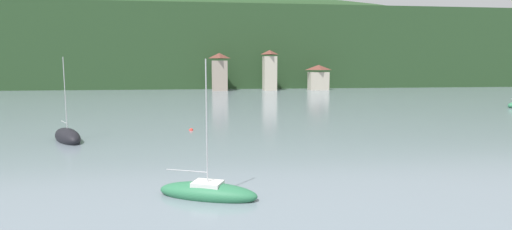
{
  "coord_description": "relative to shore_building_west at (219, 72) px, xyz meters",
  "views": [
    {
      "loc": [
        -3.56,
        17.91,
        6.37
      ],
      "look_at": [
        0.0,
        46.06,
        2.8
      ],
      "focal_mm": 28.35,
      "sensor_mm": 36.0,
      "label": 1
    }
  ],
  "objects": [
    {
      "name": "shore_building_westcentral",
      "position": [
        12.31,
        -0.4,
        0.38
      ],
      "size": [
        3.22,
        4.39,
        9.84
      ],
      "color": "#BCB29E",
      "rests_on": "ground_plane"
    },
    {
      "name": "sailboat_near_6",
      "position": [
        -3.51,
        -80.27,
        -4.16
      ],
      "size": [
        5.17,
        3.27,
        6.9
      ],
      "rotation": [
        0.0,
        0.0,
        5.9
      ],
      "color": "#2D754C",
      "rests_on": "ground_plane"
    },
    {
      "name": "shore_building_west",
      "position": [
        0.0,
        0.0,
        0.0
      ],
      "size": [
        3.86,
        5.24,
        9.09
      ],
      "color": "gray",
      "rests_on": "ground_plane"
    },
    {
      "name": "mooring_buoy_mid",
      "position": [
        -4.96,
        -60.07,
        -4.42
      ],
      "size": [
        0.42,
        0.42,
        0.42
      ],
      "primitive_type": "sphere",
      "color": "red",
      "rests_on": "ground_plane"
    },
    {
      "name": "wooded_hillside",
      "position": [
        2.14,
        42.56,
        4.83
      ],
      "size": [
        352.0,
        64.85,
        47.24
      ],
      "color": "#264223",
      "rests_on": "ground_plane"
    },
    {
      "name": "sailboat_mid_7",
      "position": [
        -15.05,
        -64.2,
        -4.08
      ],
      "size": [
        4.06,
        5.33,
        7.38
      ],
      "rotation": [
        0.0,
        0.0,
        5.24
      ],
      "color": "black",
      "rests_on": "ground_plane"
    },
    {
      "name": "shore_building_central",
      "position": [
        24.63,
        -0.7,
        -1.39
      ],
      "size": [
        4.88,
        3.77,
        6.23
      ],
      "color": "#BCB29E",
      "rests_on": "ground_plane"
    }
  ]
}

